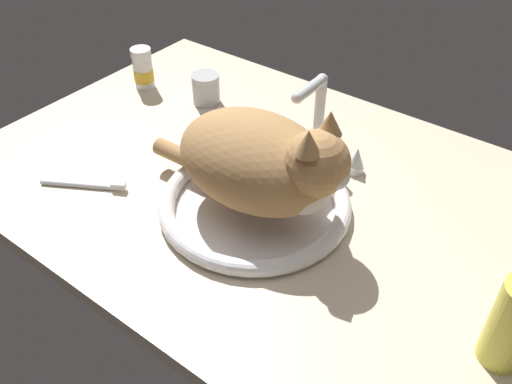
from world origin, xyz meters
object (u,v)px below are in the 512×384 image
sink_basin (256,204)px  cat (265,163)px  pill_bottle (143,70)px  faucet (317,128)px  metal_jar (206,89)px  toothbrush (85,185)px

sink_basin → cat: size_ratio=0.86×
pill_bottle → sink_basin: bearing=-22.2°
faucet → sink_basin: bearing=-90.0°
faucet → metal_jar: faucet is taller
faucet → metal_jar: (-31.26, 3.67, -3.67)cm
sink_basin → faucet: size_ratio=1.65×
sink_basin → cat: 9.90cm
sink_basin → toothbrush: 31.91cm
cat → metal_jar: cat is taller
pill_bottle → cat: bearing=-21.4°
toothbrush → faucet: bearing=49.1°
cat → toothbrush: cat is taller
cat → pill_bottle: (-49.43, 19.34, -6.54)cm
faucet → pill_bottle: faucet is taller
faucet → cat: bearing=-84.6°
faucet → cat: (1.82, -19.09, 3.94)cm
cat → pill_bottle: cat is taller
toothbrush → metal_jar: bearing=94.0°
pill_bottle → metal_jar: size_ratio=1.42×
faucet → toothbrush: size_ratio=1.39×
sink_basin → metal_jar: bearing=143.9°
pill_bottle → metal_jar: (16.35, 3.42, -1.07)cm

